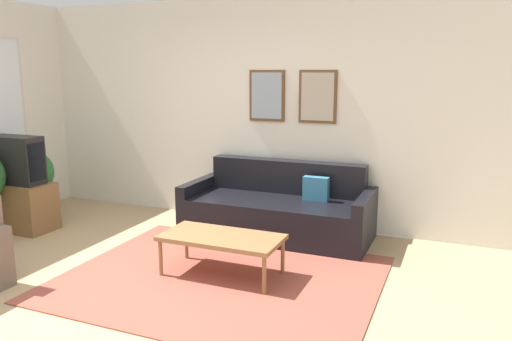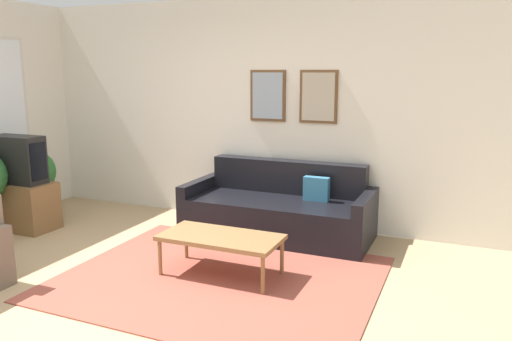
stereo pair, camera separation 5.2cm
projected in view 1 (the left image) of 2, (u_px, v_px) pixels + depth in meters
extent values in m
plane|color=tan|center=(106.00, 300.00, 4.07)|extent=(16.00, 16.00, 0.00)
cube|color=#9E4C3D|center=(220.00, 278.00, 4.49)|extent=(2.76, 2.22, 0.01)
cube|color=silver|center=(237.00, 111.00, 6.14)|extent=(8.00, 0.06, 2.70)
cube|color=brown|center=(267.00, 96.00, 5.90)|extent=(0.44, 0.03, 0.60)
cube|color=#8999A8|center=(266.00, 96.00, 5.88)|extent=(0.38, 0.01, 0.54)
cube|color=brown|center=(318.00, 97.00, 5.67)|extent=(0.44, 0.03, 0.60)
cube|color=#A89E89|center=(317.00, 97.00, 5.65)|extent=(0.38, 0.01, 0.54)
cube|color=black|center=(277.00, 218.00, 5.61)|extent=(1.85, 0.90, 0.43)
cube|color=black|center=(287.00, 176.00, 5.85)|extent=(1.85, 0.20, 0.38)
cube|color=black|center=(200.00, 203.00, 5.97)|extent=(0.12, 0.90, 0.57)
cube|color=black|center=(365.00, 222.00, 5.23)|extent=(0.12, 0.90, 0.57)
cube|color=teal|center=(316.00, 189.00, 5.49)|extent=(0.28, 0.10, 0.28)
cube|color=olive|center=(222.00, 238.00, 4.49)|extent=(1.09, 0.54, 0.04)
cylinder|color=olive|center=(161.00, 258.00, 4.51)|extent=(0.04, 0.04, 0.34)
cylinder|color=olive|center=(264.00, 276.00, 4.13)|extent=(0.04, 0.04, 0.34)
cylinder|color=olive|center=(186.00, 243.00, 4.93)|extent=(0.04, 0.04, 0.34)
cylinder|color=olive|center=(283.00, 257.00, 4.55)|extent=(0.04, 0.04, 0.34)
cube|color=brown|center=(20.00, 206.00, 5.85)|extent=(0.81, 0.44, 0.56)
cube|color=black|center=(15.00, 160.00, 5.75)|extent=(0.65, 0.28, 0.55)
cube|color=black|center=(37.00, 162.00, 5.62)|extent=(0.01, 0.23, 0.43)
cylinder|color=#383D42|center=(34.00, 212.00, 6.24)|extent=(0.30, 0.30, 0.21)
cylinder|color=#51381E|center=(32.00, 198.00, 6.21)|extent=(0.04, 0.04, 0.17)
sphere|color=#28662D|center=(30.00, 172.00, 6.14)|extent=(0.56, 0.56, 0.56)
cylinder|color=#935638|center=(21.00, 215.00, 6.18)|extent=(0.30, 0.30, 0.18)
cylinder|color=#51381E|center=(20.00, 201.00, 6.14)|extent=(0.04, 0.04, 0.16)
sphere|color=#3D8442|center=(18.00, 177.00, 6.08)|extent=(0.53, 0.53, 0.53)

